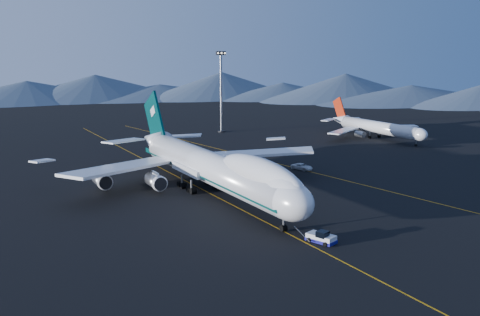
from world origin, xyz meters
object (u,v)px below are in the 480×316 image
pushback_tug (321,238)px  service_van (302,167)px  second_jet (376,127)px  floodlight_mast (221,92)px  boeing_747 (211,167)px

pushback_tug → service_van: pushback_tug is taller
second_jet → service_van: bearing=-150.1°
second_jet → service_van: 57.57m
second_jet → service_van: (-50.47, -27.51, -3.06)m
second_jet → floodlight_mast: bearing=136.6°
boeing_747 → floodlight_mast: size_ratio=2.50×
boeing_747 → pushback_tug: 34.15m
second_jet → service_van: size_ratio=7.98×
pushback_tug → boeing_747: bearing=74.7°
boeing_747 → floodlight_mast: bearing=61.2°
boeing_747 → pushback_tug: boeing_747 is taller
second_jet → floodlight_mast: floodlight_mast is taller
pushback_tug → service_van: (27.82, 43.41, 0.15)m
boeing_747 → service_van: (30.00, 9.72, -5.04)m
boeing_747 → service_van: boeing_747 is taller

